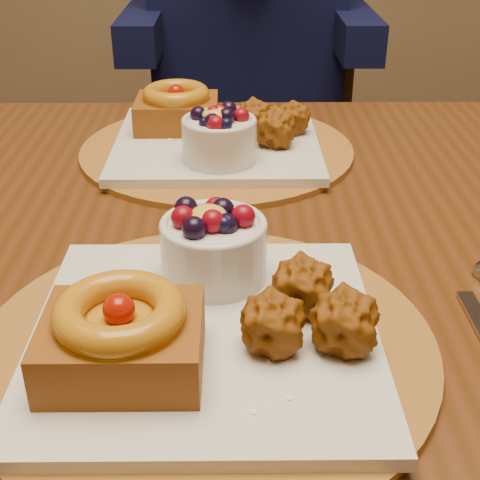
# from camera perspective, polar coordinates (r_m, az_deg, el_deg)

# --- Properties ---
(dining_table) EXTENTS (1.60, 0.90, 0.76)m
(dining_table) POSITION_cam_1_polar(r_m,az_deg,el_deg) (0.79, -2.21, -3.68)
(dining_table) COLOR #3E220B
(dining_table) RESTS_ON ground
(place_setting_near) EXTENTS (0.38, 0.38, 0.09)m
(place_setting_near) POSITION_cam_1_polar(r_m,az_deg,el_deg) (0.55, -3.32, -6.49)
(place_setting_near) COLOR brown
(place_setting_near) RESTS_ON dining_table
(place_setting_far) EXTENTS (0.38, 0.38, 0.09)m
(place_setting_far) POSITION_cam_1_polar(r_m,az_deg,el_deg) (0.93, -2.21, 8.95)
(place_setting_far) COLOR brown
(place_setting_far) RESTS_ON dining_table
(chair_far) EXTENTS (0.43, 0.43, 0.83)m
(chair_far) POSITION_cam_1_polar(r_m,az_deg,el_deg) (1.63, 2.98, 5.86)
(chair_far) COLOR black
(chair_far) RESTS_ON ground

